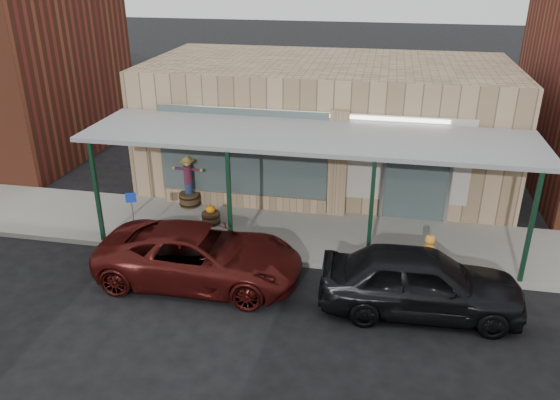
% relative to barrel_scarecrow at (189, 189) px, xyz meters
% --- Properties ---
extents(ground, '(120.00, 120.00, 0.00)m').
position_rel_barrel_scarecrow_xyz_m(ground, '(3.91, -4.80, -0.71)').
color(ground, black).
rests_on(ground, ground).
extents(sidewalk, '(40.00, 3.20, 0.15)m').
position_rel_barrel_scarecrow_xyz_m(sidewalk, '(3.91, -1.20, -0.63)').
color(sidewalk, gray).
rests_on(sidewalk, ground).
extents(storefront, '(12.00, 6.25, 4.20)m').
position_rel_barrel_scarecrow_xyz_m(storefront, '(3.91, 3.36, 1.38)').
color(storefront, tan).
rests_on(storefront, ground).
extents(awning, '(12.00, 3.00, 3.04)m').
position_rel_barrel_scarecrow_xyz_m(awning, '(3.91, -1.24, 2.30)').
color(awning, gray).
rests_on(awning, ground).
extents(block_buildings_near, '(61.00, 8.00, 8.00)m').
position_rel_barrel_scarecrow_xyz_m(block_buildings_near, '(5.91, 4.40, 3.06)').
color(block_buildings_near, brown).
rests_on(block_buildings_near, ground).
extents(barrel_scarecrow, '(1.00, 0.76, 1.65)m').
position_rel_barrel_scarecrow_xyz_m(barrel_scarecrow, '(0.00, 0.00, 0.00)').
color(barrel_scarecrow, '#4B391E').
rests_on(barrel_scarecrow, sidewalk).
extents(barrel_pumpkin, '(0.53, 0.53, 0.63)m').
position_rel_barrel_scarecrow_xyz_m(barrel_pumpkin, '(1.06, -1.11, -0.34)').
color(barrel_pumpkin, '#4B391E').
rests_on(barrel_pumpkin, sidewalk).
extents(handicap_sign, '(0.28, 0.11, 1.39)m').
position_rel_barrel_scarecrow_xyz_m(handicap_sign, '(-0.75, -2.40, 0.34)').
color(handicap_sign, gray).
rests_on(handicap_sign, sidewalk).
extents(parked_sedan, '(4.57, 2.01, 1.55)m').
position_rel_barrel_scarecrow_xyz_m(parked_sedan, '(6.93, -4.14, 0.06)').
color(parked_sedan, black).
rests_on(parked_sedan, ground).
extents(car_maroon, '(5.02, 2.35, 1.39)m').
position_rel_barrel_scarecrow_xyz_m(car_maroon, '(1.68, -3.88, -0.01)').
color(car_maroon, '#440F0D').
rests_on(car_maroon, ground).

